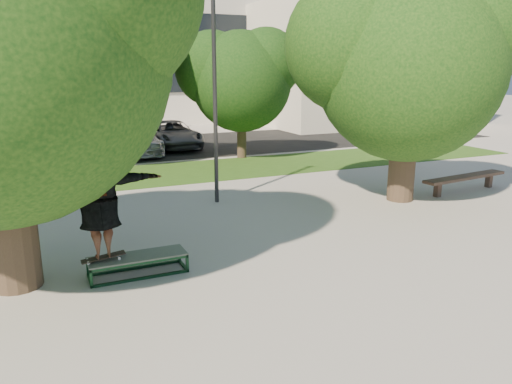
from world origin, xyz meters
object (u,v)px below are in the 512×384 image
lamppost (215,92)px  car_grey (172,134)px  car_dark (50,144)px  tree_right (405,56)px  grind_box (138,265)px  car_silver_a (39,145)px  car_silver_b (134,138)px  bench (465,178)px

lamppost → car_grey: 10.95m
car_dark → tree_right: bearing=-40.6°
tree_right → car_grey: bearing=105.3°
lamppost → car_grey: bearing=81.9°
grind_box → car_silver_a: car_silver_a is taller
lamppost → car_silver_b: size_ratio=1.31×
tree_right → car_silver_a: tree_right is taller
lamppost → car_grey: (1.50, 10.56, -2.51)m
tree_right → grind_box: tree_right is taller
tree_right → car_silver_b: size_ratio=1.39×
tree_right → lamppost: 5.36m
bench → lamppost: bearing=158.3°
lamppost → grind_box: lamppost is taller
car_silver_a → car_silver_b: size_ratio=0.81×
car_grey → car_silver_b: (-2.00, -0.93, 0.03)m
tree_right → lamppost: tree_right is taller
bench → car_dark: size_ratio=0.73×
lamppost → tree_right: bearing=-21.3°
grind_box → car_silver_b: car_silver_b is taller
car_dark → car_grey: (5.57, 1.73, -0.12)m
bench → car_silver_b: (-8.00, 11.67, 0.25)m
car_silver_b → car_dark: bearing=-167.7°
tree_right → bench: size_ratio=1.92×
bench → car_grey: 13.95m
car_silver_a → lamppost: bearing=-63.5°
car_dark → car_silver_a: bearing=140.5°
tree_right → car_silver_a: 15.06m
bench → car_dark: 15.87m
tree_right → car_silver_a: size_ratio=1.72×
car_silver_a → car_silver_b: (4.00, 0.31, 0.03)m
tree_right → car_silver_b: tree_right is taller
grind_box → bench: bearing=12.2°
car_dark → bench: bearing=-33.7°
car_dark → car_grey: 5.83m
grind_box → car_dark: car_dark is taller
bench → car_grey: car_grey is taller
lamppost → car_dark: size_ratio=1.32×
tree_right → grind_box: 9.28m
lamppost → car_silver_b: lamppost is taller
tree_right → bench: bearing=-2.7°
car_dark → lamppost: bearing=-55.7°
tree_right → car_dark: size_ratio=1.40×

